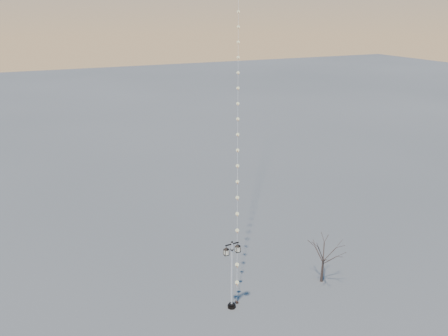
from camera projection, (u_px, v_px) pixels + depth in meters
ground at (239, 319)px, 30.43m from camera, size 300.00×300.00×0.00m
street_lamp at (232, 272)px, 30.59m from camera, size 1.38×0.61×5.46m
bare_tree at (324, 253)px, 33.78m from camera, size 2.28×2.28×3.78m
kite_train at (238, 31)px, 40.58m from camera, size 14.19×29.18×37.34m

